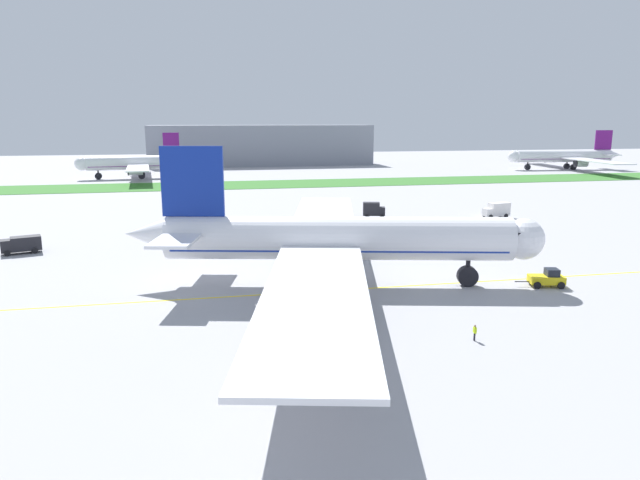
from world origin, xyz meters
The scene contains 12 objects.
ground_plane centered at (0.00, 0.00, 0.00)m, with size 600.00×600.00×0.00m, color #9E9EA3.
apron_taxi_line centered at (0.00, 2.37, 0.00)m, with size 280.00×0.36×0.01m, color yellow.
grass_median_strip centered at (0.00, 120.83, 0.05)m, with size 320.00×24.00×0.10m, color #38722D.
airliner_foreground centered at (4.32, 4.73, 5.86)m, with size 51.04×81.73×17.26m.
pushback_tug centered at (30.37, -1.32, 1.04)m, with size 6.05×3.28×2.28m.
ground_crew_wingwalker_port centered at (13.28, -16.12, 0.95)m, with size 0.28×0.55×1.57m.
service_truck_baggage_loader centered at (49.86, 47.31, 1.66)m, with size 6.18×3.11×3.14m.
service_truck_fuel_bowser centered at (-39.04, 31.50, 1.47)m, with size 6.11×3.93×2.62m.
service_truck_catering_van centered at (24.26, 52.86, 1.68)m, with size 5.00×3.32×3.19m.
parked_airliner_far_right centered at (-33.95, 149.39, 5.40)m, with size 40.02×61.72×15.93m.
parked_airliner_far_outer centered at (137.34, 152.12, 5.48)m, with size 48.91×77.83×16.16m.
terminal_building centered at (16.17, 200.84, 9.00)m, with size 99.72×20.00×18.00m, color gray.
Camera 1 is at (-11.18, -62.97, 20.33)m, focal length 32.25 mm.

